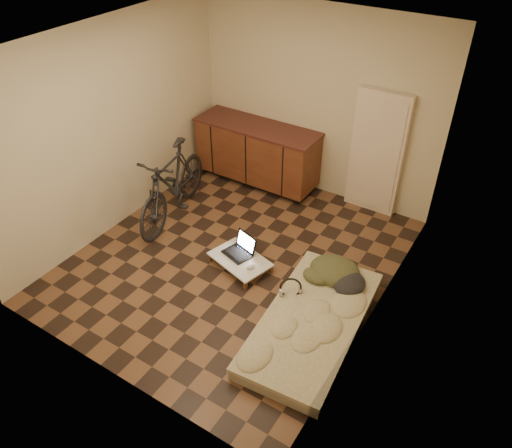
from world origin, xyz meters
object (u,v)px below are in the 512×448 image
Objects in this scene: futon at (312,323)px; laptop at (240,249)px; lap_desk at (240,260)px; bicycle at (172,181)px.

futon is 1.34m from laptop.
lap_desk is 0.13m from laptop.
laptop is at bearing 136.17° from lap_desk.
bicycle is 4.34× the size of laptop.
bicycle is at bearing -176.27° from laptop.
laptop is (1.27, -0.30, -0.40)m from bicycle.
lap_desk is at bearing -28.32° from bicycle.
laptop is at bearing 152.70° from futon.
futon is 4.98× the size of laptop.
laptop is (-1.23, 0.51, 0.08)m from futon.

